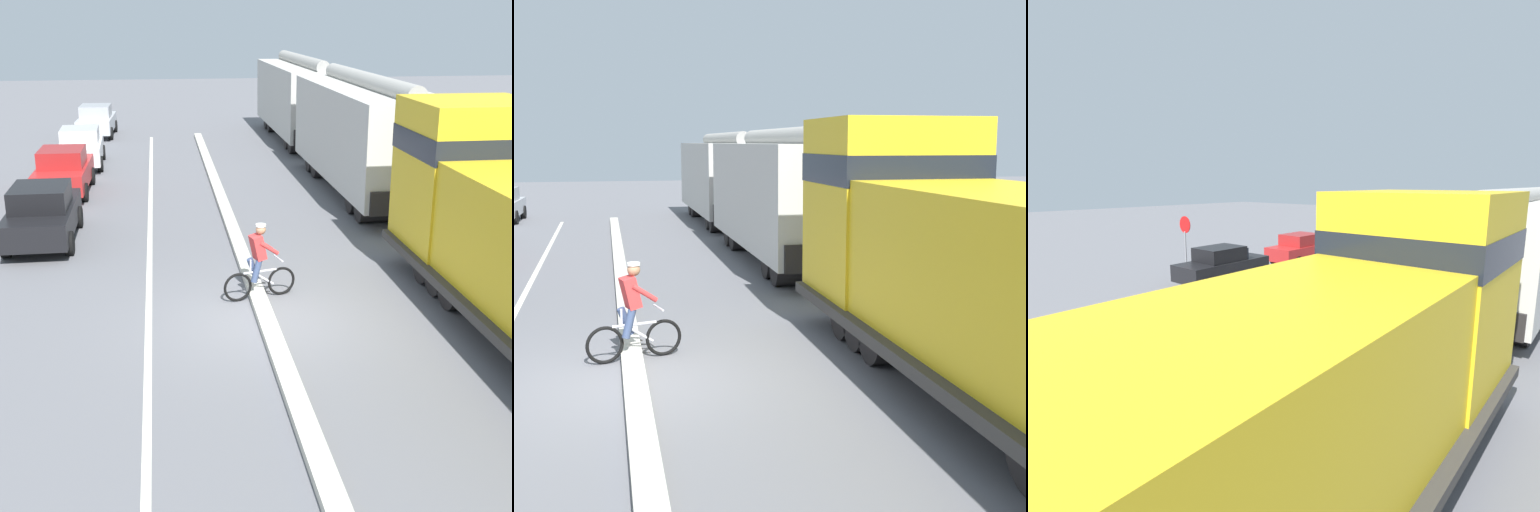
% 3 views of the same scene
% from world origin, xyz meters
% --- Properties ---
extents(ground_plane, '(120.00, 120.00, 0.00)m').
position_xyz_m(ground_plane, '(0.00, 0.00, 0.00)').
color(ground_plane, slate).
extents(median_curb, '(0.36, 36.00, 0.16)m').
position_xyz_m(median_curb, '(0.00, 6.00, 0.08)').
color(median_curb, beige).
rests_on(median_curb, ground).
extents(lane_stripe, '(0.14, 36.00, 0.01)m').
position_xyz_m(lane_stripe, '(-2.40, 6.00, 0.00)').
color(lane_stripe, silver).
rests_on(lane_stripe, ground).
extents(locomotive, '(3.10, 11.61, 4.20)m').
position_xyz_m(locomotive, '(5.10, -1.48, 1.80)').
color(locomotive, gold).
rests_on(locomotive, ground).
extents(hopper_car_lead, '(2.90, 10.60, 4.18)m').
position_xyz_m(hopper_car_lead, '(5.10, 10.67, 2.08)').
color(hopper_car_lead, beige).
rests_on(hopper_car_lead, ground).
extents(hopper_car_middle, '(2.90, 10.60, 4.18)m').
position_xyz_m(hopper_car_middle, '(5.10, 22.27, 2.08)').
color(hopper_car_middle, '#BAB7B0').
rests_on(hopper_car_middle, ground).
extents(cyclist, '(1.67, 0.59, 1.71)m').
position_xyz_m(cyclist, '(0.04, 1.22, 0.82)').
color(cyclist, black).
rests_on(cyclist, ground).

